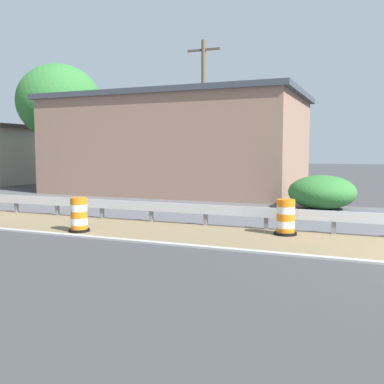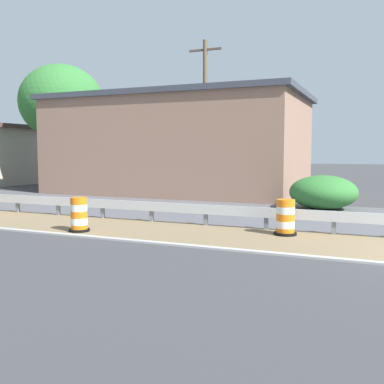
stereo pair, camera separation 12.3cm
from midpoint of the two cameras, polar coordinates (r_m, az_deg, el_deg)
name	(u,v)px [view 1 (the left image)]	position (r m, az deg, el deg)	size (l,w,h in m)	color
traffic_barrel_nearest	(286,219)	(13.50, 11.67, -3.39)	(0.68, 0.68, 1.06)	orange
traffic_barrel_close	(79,216)	(14.19, -14.56, -3.03)	(0.64, 0.64, 1.06)	orange
roadside_shop_near	(178,144)	(27.22, -1.89, 6.12)	(9.01, 14.99, 5.77)	#93705B
utility_pole_near	(203,117)	(23.89, 1.34, 9.61)	(0.24, 1.80, 8.28)	brown
bush_roadside	(322,192)	(19.83, 16.19, -0.02)	(2.87, 2.87, 1.46)	#337533
tree_roadside	(59,102)	(31.62, -16.80, 10.98)	(5.56, 5.56, 8.27)	brown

